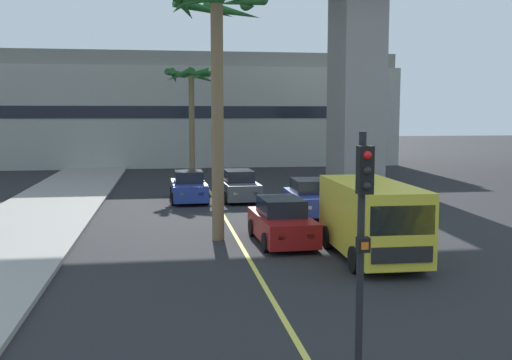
% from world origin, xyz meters
% --- Properties ---
extents(lane_stripe_center, '(0.14, 56.00, 0.01)m').
position_xyz_m(lane_stripe_center, '(0.00, 24.00, 0.00)').
color(lane_stripe_center, '#DBCC4C').
rests_on(lane_stripe_center, ground).
extents(pier_building_backdrop, '(34.86, 8.04, 9.52)m').
position_xyz_m(pier_building_backdrop, '(0.00, 50.49, 4.69)').
color(pier_building_backdrop, '#ADB2A8').
rests_on(pier_building_backdrop, ground).
extents(car_queue_front, '(1.93, 4.15, 1.56)m').
position_xyz_m(car_queue_front, '(3.83, 23.21, 0.72)').
color(car_queue_front, navy).
rests_on(car_queue_front, ground).
extents(car_queue_second, '(1.90, 4.13, 1.56)m').
position_xyz_m(car_queue_second, '(-1.34, 28.01, 0.72)').
color(car_queue_second, navy).
rests_on(car_queue_second, ground).
extents(car_queue_third, '(1.94, 4.15, 1.56)m').
position_xyz_m(car_queue_third, '(1.45, 17.62, 0.72)').
color(car_queue_third, maroon).
rests_on(car_queue_third, ground).
extents(car_queue_fourth, '(1.93, 4.15, 1.56)m').
position_xyz_m(car_queue_fourth, '(1.25, 28.00, 0.72)').
color(car_queue_fourth, '#4C5156').
rests_on(car_queue_fourth, ground).
extents(delivery_van, '(2.23, 5.28, 2.36)m').
position_xyz_m(delivery_van, '(3.74, 14.95, 1.29)').
color(delivery_van, yellow).
rests_on(delivery_van, ground).
extents(traffic_light_median_near, '(0.24, 0.37, 4.20)m').
position_xyz_m(traffic_light_median_near, '(0.59, 6.60, 2.71)').
color(traffic_light_median_near, black).
rests_on(traffic_light_median_near, ground).
extents(palm_tree_near_median, '(3.60, 3.58, 7.55)m').
position_xyz_m(palm_tree_near_median, '(-0.72, 38.26, 6.26)').
color(palm_tree_near_median, brown).
rests_on(palm_tree_near_median, ground).
extents(palm_tree_mid_median, '(3.49, 3.58, 8.70)m').
position_xyz_m(palm_tree_mid_median, '(-0.70, 18.41, 6.90)').
color(palm_tree_mid_median, brown).
rests_on(palm_tree_mid_median, ground).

